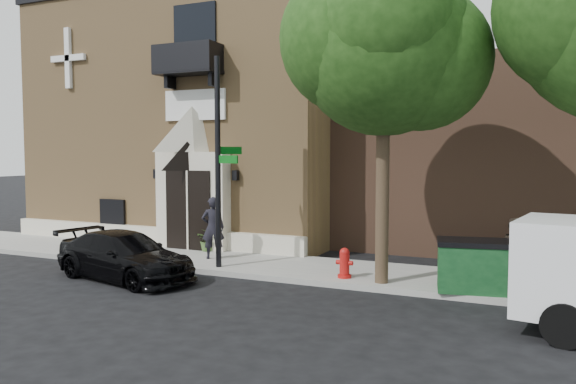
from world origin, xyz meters
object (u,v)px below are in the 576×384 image
object	(u,v)px
black_sedan	(125,256)
pedestrian_near	(213,228)
fire_hydrant	(345,263)
street_sign	(219,162)
pedestrian_far	(516,252)
dumpster	(478,265)

from	to	relation	value
black_sedan	pedestrian_near	xyz separation A→B (m)	(0.98, 2.79, 0.46)
fire_hydrant	pedestrian_near	world-z (taller)	pedestrian_near
street_sign	pedestrian_near	xyz separation A→B (m)	(-0.82, 0.99, -1.99)
pedestrian_far	fire_hydrant	bearing A→B (deg)	113.23
fire_hydrant	pedestrian_near	size ratio (longest dim) A/B	0.41
pedestrian_near	dumpster	bearing A→B (deg)	138.76
black_sedan	dumpster	distance (m)	8.83
street_sign	fire_hydrant	world-z (taller)	street_sign
street_sign	pedestrian_near	size ratio (longest dim) A/B	3.11
black_sedan	pedestrian_far	bearing A→B (deg)	-61.41
dumpster	pedestrian_far	bearing A→B (deg)	40.91
street_sign	dumpster	distance (m)	7.22
pedestrian_near	pedestrian_far	xyz separation A→B (m)	(8.43, 0.03, -0.12)
black_sedan	street_sign	distance (m)	3.53
pedestrian_near	pedestrian_far	world-z (taller)	pedestrian_near
fire_hydrant	pedestrian_far	bearing A→B (deg)	12.77
street_sign	dumpster	world-z (taller)	street_sign
pedestrian_far	street_sign	bearing A→B (deg)	108.08
dumpster	fire_hydrant	bearing A→B (deg)	168.49
black_sedan	pedestrian_near	size ratio (longest dim) A/B	2.31
fire_hydrant	dumpster	xyz separation A→B (m)	(3.22, -0.06, 0.22)
street_sign	dumpster	size ratio (longest dim) A/B	2.96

